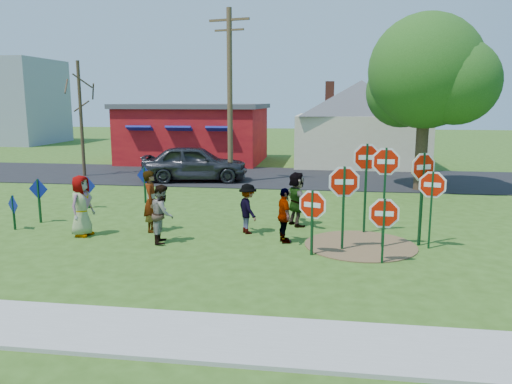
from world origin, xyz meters
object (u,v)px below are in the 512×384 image
person_a (82,206)px  leafy_tree (429,78)px  suv (195,163)px  stop_sign_a (312,209)px  utility_pole (230,93)px  stop_sign_b (366,165)px  stop_sign_c (385,174)px  stop_sign_d (423,175)px  person_b (151,201)px

person_a → leafy_tree: (11.80, 9.72, 4.19)m
person_a → suv: 10.73m
stop_sign_a → leafy_tree: size_ratio=0.24×
utility_pole → person_a: bearing=-103.8°
stop_sign_b → utility_pole: (-6.04, 8.89, 2.32)m
stop_sign_a → stop_sign_b: stop_sign_b is taller
stop_sign_c → stop_sign_d: (1.07, 0.35, -0.07)m
stop_sign_d → leafy_tree: leafy_tree is taller
utility_pole → person_b: bearing=-93.8°
stop_sign_a → suv: bearing=138.7°
stop_sign_c → stop_sign_d: bearing=18.7°
stop_sign_c → stop_sign_d: stop_sign_c is taller
stop_sign_c → person_b: (-7.09, 0.76, -1.13)m
suv → utility_pole: bearing=-106.2°
stop_sign_c → person_a: 9.10m
stop_sign_d → person_b: size_ratio=1.45×
stop_sign_a → utility_pole: 12.68m
suv → utility_pole: 4.01m
stop_sign_b → person_b: size_ratio=1.52×
suv → utility_pole: size_ratio=0.63×
leafy_tree → suv: bearing=174.9°
person_a → person_b: size_ratio=0.97×
stop_sign_b → stop_sign_c: 1.59m
utility_pole → stop_sign_c: bearing=-58.3°
stop_sign_b → suv: stop_sign_b is taller
stop_sign_c → leafy_tree: (2.78, 9.67, 3.02)m
person_a → stop_sign_d: bearing=-78.0°
utility_pole → leafy_tree: 9.28m
person_a → leafy_tree: leafy_tree is taller
stop_sign_d → stop_sign_a: bearing=173.8°
stop_sign_c → stop_sign_d: size_ratio=1.06×
stop_sign_c → suv: 13.61m
stop_sign_d → utility_pole: utility_pole is taller
stop_sign_c → person_b: 7.22m
stop_sign_d → leafy_tree: bearing=49.5°
stop_sign_b → leafy_tree: bearing=59.0°
suv → person_a: bearing=167.4°
stop_sign_d → person_a: (-10.10, -0.40, -1.10)m
stop_sign_c → leafy_tree: bearing=74.4°
stop_sign_c → suv: (-8.37, 10.67, -1.15)m
person_a → person_b: (1.93, 0.81, 0.03)m
stop_sign_a → stop_sign_d: size_ratio=0.68×
person_a → person_b: 2.10m
stop_sign_c → person_a: size_ratio=1.58×
suv → person_b: bearing=178.2°
stop_sign_d → person_b: bearing=147.0°
stop_sign_a → person_b: 5.43m
leafy_tree → stop_sign_b: bearing=-111.4°
stop_sign_c → suv: bearing=128.5°
utility_pole → leafy_tree: utility_pole is taller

